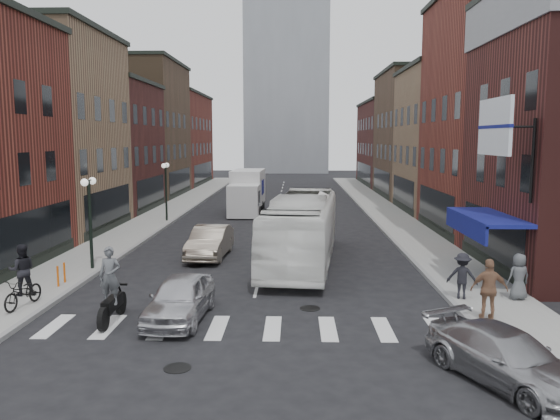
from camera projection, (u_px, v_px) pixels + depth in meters
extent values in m
plane|color=black|center=(254.00, 299.00, 19.74)|extent=(160.00, 160.00, 0.00)
cube|color=gray|center=(165.00, 213.00, 41.77)|extent=(3.00, 74.00, 0.15)
cube|color=gray|center=(387.00, 214.00, 41.31)|extent=(3.00, 74.00, 0.15)
cube|color=gray|center=(184.00, 215.00, 41.74)|extent=(0.20, 74.00, 0.16)
cube|color=gray|center=(368.00, 215.00, 41.36)|extent=(0.20, 74.00, 0.16)
cube|color=silver|center=(247.00, 328.00, 16.77)|extent=(12.00, 2.20, 0.01)
cube|color=black|center=(37.00, 233.00, 24.27)|extent=(0.08, 7.20, 2.20)
cube|color=#936F51|center=(25.00, 135.00, 33.24)|extent=(10.00, 10.00, 12.00)
cube|color=black|center=(109.00, 207.00, 33.68)|extent=(0.08, 8.00, 2.20)
cube|color=black|center=(19.00, 31.00, 32.44)|extent=(10.30, 10.20, 0.30)
cube|color=#451B18|center=(88.00, 148.00, 43.28)|extent=(10.00, 10.00, 10.00)
cube|color=black|center=(151.00, 191.00, 43.59)|extent=(0.08, 8.00, 2.20)
cube|color=black|center=(85.00, 82.00, 42.61)|extent=(10.30, 10.20, 0.30)
cube|color=#4F3A27|center=(129.00, 131.00, 53.99)|extent=(10.00, 12.00, 13.00)
cube|color=black|center=(180.00, 181.00, 54.49)|extent=(0.08, 9.60, 2.20)
cube|color=black|center=(126.00, 62.00, 53.12)|extent=(10.30, 12.20, 0.30)
cube|color=maroon|center=(163.00, 141.00, 67.99)|extent=(10.00, 16.00, 11.00)
cube|color=black|center=(203.00, 172.00, 68.37)|extent=(0.08, 12.80, 2.20)
cube|color=black|center=(162.00, 95.00, 67.26)|extent=(10.30, 16.20, 0.30)
cube|color=black|center=(491.00, 235.00, 23.72)|extent=(0.08, 7.20, 2.20)
cube|color=maroon|center=(523.00, 118.00, 32.30)|extent=(10.00, 10.00, 14.00)
cube|color=black|center=(435.00, 208.00, 33.14)|extent=(0.08, 8.00, 2.20)
cube|color=#936F51|center=(469.00, 142.00, 42.40)|extent=(10.00, 10.00, 11.00)
cube|color=black|center=(403.00, 192.00, 43.05)|extent=(0.08, 8.00, 2.20)
cube|color=black|center=(472.00, 68.00, 41.66)|extent=(10.30, 10.20, 0.30)
cube|color=#4F3A27|center=(433.00, 136.00, 53.24)|extent=(10.00, 12.00, 12.00)
cube|color=black|center=(381.00, 181.00, 53.95)|extent=(0.08, 9.60, 2.20)
cube|color=black|center=(436.00, 72.00, 52.44)|extent=(10.30, 12.20, 0.30)
cube|color=#451B18|center=(405.00, 145.00, 67.24)|extent=(10.00, 16.00, 10.00)
cube|color=black|center=(364.00, 172.00, 67.82)|extent=(0.08, 12.80, 2.20)
cube|color=black|center=(406.00, 102.00, 66.57)|extent=(10.30, 16.20, 0.30)
cube|color=navy|center=(487.00, 217.00, 21.62)|extent=(1.80, 5.00, 0.15)
cube|color=navy|center=(465.00, 226.00, 21.69)|extent=(0.10, 5.00, 0.70)
cylinder|color=black|center=(533.00, 161.00, 19.32)|extent=(0.12, 0.12, 3.00)
cylinder|color=black|center=(515.00, 127.00, 19.18)|extent=(1.40, 0.08, 0.08)
cube|color=silver|center=(495.00, 127.00, 19.20)|extent=(0.12, 3.00, 2.00)
cube|color=#9399A0|center=(287.00, 26.00, 93.78)|extent=(14.00, 14.00, 50.00)
cylinder|color=black|center=(90.00, 226.00, 23.65)|extent=(0.14, 0.14, 4.00)
cylinder|color=black|center=(88.00, 180.00, 23.39)|extent=(0.06, 0.90, 0.06)
sphere|color=white|center=(84.00, 182.00, 22.95)|extent=(0.32, 0.32, 0.32)
sphere|color=white|center=(92.00, 181.00, 23.84)|extent=(0.32, 0.32, 0.32)
cylinder|color=black|center=(166.00, 194.00, 37.52)|extent=(0.14, 0.14, 4.00)
cylinder|color=black|center=(165.00, 165.00, 37.26)|extent=(0.06, 0.90, 0.06)
sphere|color=white|center=(164.00, 166.00, 36.82)|extent=(0.32, 0.32, 0.32)
sphere|color=white|center=(167.00, 165.00, 37.71)|extent=(0.32, 0.32, 0.32)
cylinder|color=#D8590C|center=(58.00, 276.00, 20.87)|extent=(0.08, 0.08, 0.80)
cylinder|color=#D8590C|center=(64.00, 272.00, 21.46)|extent=(0.08, 0.08, 0.80)
cube|color=silver|center=(244.00, 201.00, 39.90)|extent=(2.31, 2.49, 2.33)
cube|color=black|center=(244.00, 198.00, 39.87)|extent=(2.31, 1.37, 1.02)
cube|color=silver|center=(248.00, 187.00, 43.31)|extent=(2.47, 4.91, 2.70)
cube|color=navy|center=(248.00, 187.00, 43.31)|extent=(2.42, 1.93, 1.12)
cube|color=black|center=(248.00, 206.00, 43.33)|extent=(2.23, 6.11, 0.33)
cylinder|color=black|center=(230.00, 212.00, 40.22)|extent=(0.26, 0.84, 0.84)
cylinder|color=black|center=(259.00, 212.00, 40.16)|extent=(0.26, 0.84, 0.84)
cylinder|color=black|center=(235.00, 206.00, 43.36)|extent=(0.26, 0.84, 0.84)
cylinder|color=black|center=(261.00, 206.00, 43.30)|extent=(0.26, 0.84, 0.84)
cylinder|color=black|center=(237.00, 204.00, 45.21)|extent=(0.26, 0.84, 0.84)
cylinder|color=black|center=(263.00, 204.00, 45.15)|extent=(0.26, 0.84, 0.84)
cylinder|color=black|center=(121.00, 303.00, 18.13)|extent=(0.16, 0.74, 0.74)
cylinder|color=black|center=(103.00, 319.00, 16.47)|extent=(0.16, 0.74, 0.74)
cube|color=black|center=(112.00, 303.00, 17.26)|extent=(0.28, 1.34, 0.39)
cube|color=black|center=(118.00, 284.00, 17.81)|extent=(0.61, 0.07, 0.07)
imported|color=#53565A|center=(110.00, 276.00, 17.03)|extent=(0.67, 0.44, 1.84)
imported|color=white|center=(302.00, 229.00, 25.40)|extent=(3.89, 11.68, 3.19)
imported|color=silver|center=(180.00, 298.00, 17.47)|extent=(1.94, 4.28, 1.42)
imported|color=#AC9E8B|center=(210.00, 242.00, 26.67)|extent=(1.86, 4.70, 1.52)
imported|color=#A1A2A6|center=(506.00, 357.00, 12.94)|extent=(3.55, 4.74, 1.28)
imported|color=black|center=(24.00, 292.00, 18.32)|extent=(0.96, 1.99, 1.00)
imported|color=black|center=(22.00, 270.00, 19.67)|extent=(1.04, 0.85, 1.87)
imported|color=black|center=(462.00, 276.00, 19.27)|extent=(1.17, 0.85, 1.64)
imported|color=#895F45|center=(489.00, 289.00, 17.01)|extent=(1.18, 0.66, 1.93)
imported|color=#4F5256|center=(519.00, 277.00, 19.15)|extent=(0.90, 0.68, 1.65)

